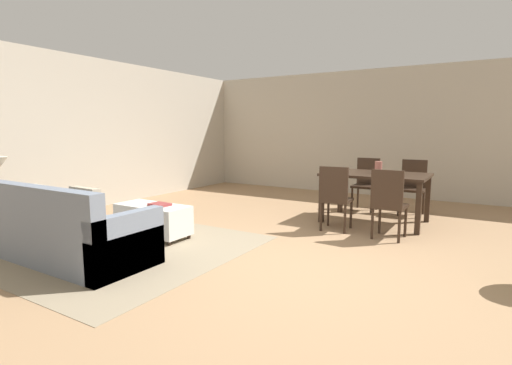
# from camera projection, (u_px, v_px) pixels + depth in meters

# --- Properties ---
(ground_plane) EXTENTS (10.80, 10.80, 0.00)m
(ground_plane) POSITION_uv_depth(u_px,v_px,m) (290.00, 265.00, 4.10)
(ground_plane) COLOR #9E7A56
(wall_back) EXTENTS (9.00, 0.12, 2.70)m
(wall_back) POSITION_uv_depth(u_px,v_px,m) (397.00, 133.00, 8.15)
(wall_back) COLOR #BCB2A0
(wall_back) RESTS_ON ground_plane
(wall_left) EXTENTS (0.12, 11.00, 2.70)m
(wall_left) POSITION_uv_depth(u_px,v_px,m) (68.00, 134.00, 6.67)
(wall_left) COLOR #BCB2A0
(wall_left) RESTS_ON ground_plane
(area_rug) EXTENTS (3.00, 2.80, 0.01)m
(area_rug) POSITION_uv_depth(u_px,v_px,m) (116.00, 246.00, 4.76)
(area_rug) COLOR gray
(area_rug) RESTS_ON ground_plane
(couch) EXTENTS (2.00, 0.87, 0.86)m
(couch) POSITION_uv_depth(u_px,v_px,m) (66.00, 233.00, 4.25)
(couch) COLOR slate
(couch) RESTS_ON ground_plane
(ottoman_table) EXTENTS (1.02, 0.46, 0.44)m
(ottoman_table) POSITION_uv_depth(u_px,v_px,m) (153.00, 219.00, 5.16)
(ottoman_table) COLOR silver
(ottoman_table) RESTS_ON ground_plane
(side_table) EXTENTS (0.40, 0.40, 0.56)m
(side_table) POSITION_uv_depth(u_px,v_px,m) (0.00, 208.00, 4.88)
(side_table) COLOR brown
(side_table) RESTS_ON ground_plane
(dining_table) EXTENTS (1.52, 0.98, 0.76)m
(dining_table) POSITION_uv_depth(u_px,v_px,m) (376.00, 179.00, 5.95)
(dining_table) COLOR #332319
(dining_table) RESTS_ON ground_plane
(dining_chair_near_left) EXTENTS (0.43, 0.43, 0.92)m
(dining_chair_near_left) POSITION_uv_depth(u_px,v_px,m) (335.00, 195.00, 5.44)
(dining_chair_near_left) COLOR #332319
(dining_chair_near_left) RESTS_ON ground_plane
(dining_chair_near_right) EXTENTS (0.41, 0.41, 0.92)m
(dining_chair_near_right) POSITION_uv_depth(u_px,v_px,m) (388.00, 200.00, 5.01)
(dining_chair_near_right) COLOR #332319
(dining_chair_near_right) RESTS_ON ground_plane
(dining_chair_far_left) EXTENTS (0.40, 0.40, 0.92)m
(dining_chair_far_left) POSITION_uv_depth(u_px,v_px,m) (366.00, 181.00, 6.91)
(dining_chair_far_left) COLOR #332319
(dining_chair_far_left) RESTS_ON ground_plane
(dining_chair_far_right) EXTENTS (0.41, 0.41, 0.92)m
(dining_chair_far_right) POSITION_uv_depth(u_px,v_px,m) (413.00, 184.00, 6.52)
(dining_chair_far_right) COLOR #332319
(dining_chair_far_right) RESTS_ON ground_plane
(vase_centerpiece) EXTENTS (0.11, 0.11, 0.18)m
(vase_centerpiece) POSITION_uv_depth(u_px,v_px,m) (378.00, 167.00, 5.95)
(vase_centerpiece) COLOR #B26659
(vase_centerpiece) RESTS_ON dining_table
(book_on_ottoman) EXTENTS (0.28, 0.22, 0.03)m
(book_on_ottoman) POSITION_uv_depth(u_px,v_px,m) (160.00, 205.00, 5.07)
(book_on_ottoman) COLOR maroon
(book_on_ottoman) RESTS_ON ottoman_table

